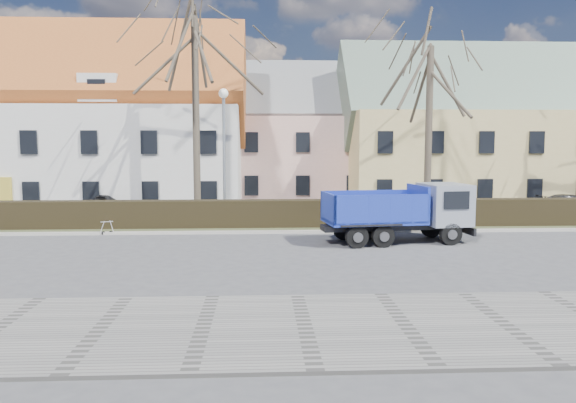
{
  "coord_description": "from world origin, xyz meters",
  "views": [
    {
      "loc": [
        1.28,
        -20.44,
        4.08
      ],
      "look_at": [
        2.42,
        3.11,
        1.6
      ],
      "focal_mm": 35.0,
      "sensor_mm": 36.0,
      "label": 1
    }
  ],
  "objects": [
    {
      "name": "dump_truck",
      "position": [
        6.63,
        2.01,
        1.24
      ],
      "size": [
        6.43,
        3.06,
        2.48
      ],
      "primitive_type": null,
      "rotation": [
        0.0,
        0.0,
        0.13
      ],
      "color": "#152996",
      "rests_on": "ground"
    },
    {
      "name": "streetlight",
      "position": [
        -0.5,
        7.0,
        3.38
      ],
      "size": [
        0.53,
        0.53,
        6.75
      ],
      "primitive_type": null,
      "color": "#959BA1",
      "rests_on": "ground"
    },
    {
      "name": "hedge",
      "position": [
        0.0,
        6.0,
        0.65
      ],
      "size": [
        60.0,
        0.9,
        1.3
      ],
      "primitive_type": "cube",
      "color": "black",
      "rests_on": "ground"
    },
    {
      "name": "parked_car_a",
      "position": [
        -7.38,
        11.25,
        0.65
      ],
      "size": [
        4.1,
        2.74,
        1.3
      ],
      "primitive_type": "imported",
      "rotation": [
        0.0,
        0.0,
        1.22
      ],
      "color": "black",
      "rests_on": "ground"
    },
    {
      "name": "sidewalk_near",
      "position": [
        0.0,
        -8.5,
        0.04
      ],
      "size": [
        80.0,
        5.0,
        0.08
      ],
      "primitive_type": "cube",
      "color": "gray",
      "rests_on": "ground"
    },
    {
      "name": "building_pink",
      "position": [
        4.0,
        20.0,
        4.0
      ],
      "size": [
        10.8,
        8.8,
        8.0
      ],
      "primitive_type": null,
      "color": "#CE9E92",
      "rests_on": "ground"
    },
    {
      "name": "tree_2",
      "position": [
        10.0,
        8.5,
        5.5
      ],
      "size": [
        8.0,
        8.0,
        11.0
      ],
      "primitive_type": null,
      "color": "#473E31",
      "rests_on": "ground"
    },
    {
      "name": "building_yellow",
      "position": [
        16.0,
        17.0,
        4.25
      ],
      "size": [
        18.8,
        10.8,
        8.5
      ],
      "primitive_type": null,
      "color": "tan",
      "rests_on": "ground"
    },
    {
      "name": "curb_far",
      "position": [
        0.0,
        4.6,
        0.06
      ],
      "size": [
        80.0,
        0.3,
        0.12
      ],
      "primitive_type": "cube",
      "color": "#A7A298",
      "rests_on": "ground"
    },
    {
      "name": "ground",
      "position": [
        0.0,
        0.0,
        0.0
      ],
      "size": [
        120.0,
        120.0,
        0.0
      ],
      "primitive_type": "plane",
      "color": "#47474A"
    },
    {
      "name": "parked_car_b",
      "position": [
        19.22,
        10.91,
        0.55
      ],
      "size": [
        3.87,
        1.73,
        1.1
      ],
      "primitive_type": "imported",
      "rotation": [
        0.0,
        0.0,
        1.62
      ],
      "color": "#262629",
      "rests_on": "ground"
    },
    {
      "name": "grass_strip",
      "position": [
        0.0,
        6.2,
        0.05
      ],
      "size": [
        80.0,
        3.0,
        0.1
      ],
      "primitive_type": "cube",
      "color": "#3E4526",
      "rests_on": "ground"
    },
    {
      "name": "building_white",
      "position": [
        -13.0,
        16.0,
        4.75
      ],
      "size": [
        26.8,
        10.8,
        9.5
      ],
      "primitive_type": null,
      "color": "silver",
      "rests_on": "ground"
    },
    {
      "name": "tree_1",
      "position": [
        -2.0,
        8.5,
        6.33
      ],
      "size": [
        9.2,
        9.2,
        12.65
      ],
      "primitive_type": null,
      "color": "#473E31",
      "rests_on": "ground"
    },
    {
      "name": "cart_frame",
      "position": [
        -5.76,
        4.46,
        0.34
      ],
      "size": [
        0.85,
        0.67,
        0.69
      ],
      "primitive_type": null,
      "rotation": [
        0.0,
        0.0,
        0.38
      ],
      "color": "silver",
      "rests_on": "ground"
    }
  ]
}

